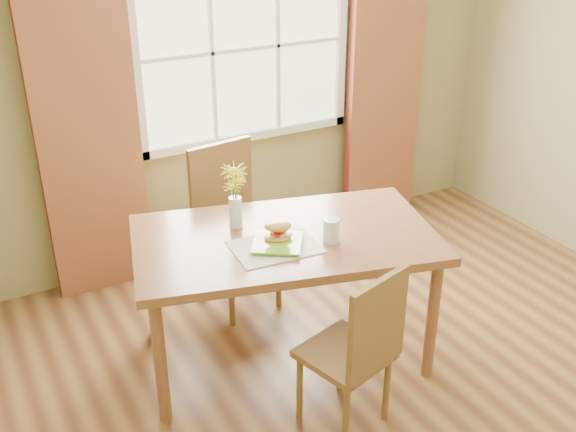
{
  "coord_description": "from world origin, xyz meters",
  "views": [
    {
      "loc": [
        -1.99,
        -2.35,
        2.54
      ],
      "look_at": [
        -0.44,
        0.45,
        0.94
      ],
      "focal_mm": 42.0,
      "sensor_mm": 36.0,
      "label": 1
    }
  ],
  "objects_px": {
    "dining_table": "(285,248)",
    "chair_far": "(230,219)",
    "croissant_sandwich": "(278,231)",
    "water_glass": "(331,231)",
    "flower_vase": "(235,189)",
    "chair_near": "(358,346)"
  },
  "relations": [
    {
      "from": "croissant_sandwich",
      "to": "water_glass",
      "type": "xyz_separation_m",
      "value": [
        0.26,
        -0.11,
        -0.01
      ]
    },
    {
      "from": "chair_near",
      "to": "water_glass",
      "type": "bearing_deg",
      "value": 57.29
    },
    {
      "from": "chair_near",
      "to": "chair_far",
      "type": "relative_size",
      "value": 0.87
    },
    {
      "from": "chair_near",
      "to": "flower_vase",
      "type": "relative_size",
      "value": 2.55
    },
    {
      "from": "dining_table",
      "to": "chair_near",
      "type": "relative_size",
      "value": 1.94
    },
    {
      "from": "dining_table",
      "to": "chair_near",
      "type": "height_order",
      "value": "chair_near"
    },
    {
      "from": "chair_near",
      "to": "chair_far",
      "type": "distance_m",
      "value": 1.41
    },
    {
      "from": "chair_far",
      "to": "flower_vase",
      "type": "height_order",
      "value": "flower_vase"
    },
    {
      "from": "chair_near",
      "to": "chair_far",
      "type": "xyz_separation_m",
      "value": [
        -0.03,
        1.41,
        0.08
      ]
    },
    {
      "from": "chair_far",
      "to": "water_glass",
      "type": "bearing_deg",
      "value": -85.41
    },
    {
      "from": "chair_far",
      "to": "chair_near",
      "type": "bearing_deg",
      "value": -96.45
    },
    {
      "from": "dining_table",
      "to": "chair_near",
      "type": "xyz_separation_m",
      "value": [
        0.02,
        -0.7,
        -0.2
      ]
    },
    {
      "from": "chair_far",
      "to": "croissant_sandwich",
      "type": "relative_size",
      "value": 6.14
    },
    {
      "from": "dining_table",
      "to": "croissant_sandwich",
      "type": "bearing_deg",
      "value": -125.51
    },
    {
      "from": "chair_far",
      "to": "croissant_sandwich",
      "type": "xyz_separation_m",
      "value": [
        -0.06,
        -0.78,
        0.28
      ]
    },
    {
      "from": "chair_far",
      "to": "flower_vase",
      "type": "distance_m",
      "value": 0.68
    },
    {
      "from": "chair_near",
      "to": "water_glass",
      "type": "xyz_separation_m",
      "value": [
        0.16,
        0.52,
        0.35
      ]
    },
    {
      "from": "croissant_sandwich",
      "to": "water_glass",
      "type": "height_order",
      "value": "water_glass"
    },
    {
      "from": "dining_table",
      "to": "croissant_sandwich",
      "type": "height_order",
      "value": "croissant_sandwich"
    },
    {
      "from": "chair_near",
      "to": "water_glass",
      "type": "relative_size",
      "value": 7.07
    },
    {
      "from": "dining_table",
      "to": "chair_far",
      "type": "relative_size",
      "value": 1.69
    },
    {
      "from": "dining_table",
      "to": "flower_vase",
      "type": "bearing_deg",
      "value": 145.16
    }
  ]
}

